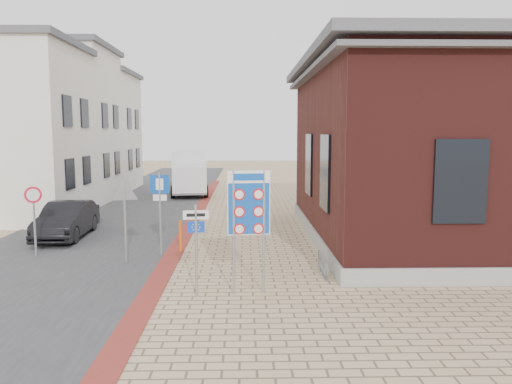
# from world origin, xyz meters

# --- Properties ---
(ground) EXTENTS (120.00, 120.00, 0.00)m
(ground) POSITION_xyz_m (0.00, 0.00, 0.00)
(ground) COLOR tan
(ground) RESTS_ON ground
(road_strip) EXTENTS (7.00, 60.00, 0.02)m
(road_strip) POSITION_xyz_m (-5.50, 15.00, 0.01)
(road_strip) COLOR #38383A
(road_strip) RESTS_ON ground
(curb_strip) EXTENTS (0.60, 40.00, 0.02)m
(curb_strip) POSITION_xyz_m (-2.00, 10.00, 0.01)
(curb_strip) COLOR maroon
(curb_strip) RESTS_ON ground
(brick_building) EXTENTS (13.00, 13.00, 6.80)m
(brick_building) POSITION_xyz_m (8.99, 7.00, 3.49)
(brick_building) COLOR gray
(brick_building) RESTS_ON ground
(townhouse_near) EXTENTS (7.40, 6.40, 8.30)m
(townhouse_near) POSITION_xyz_m (-10.99, 12.00, 4.17)
(townhouse_near) COLOR silver
(townhouse_near) RESTS_ON ground
(townhouse_mid) EXTENTS (7.40, 6.40, 9.10)m
(townhouse_mid) POSITION_xyz_m (-10.99, 18.00, 4.57)
(townhouse_mid) COLOR silver
(townhouse_mid) RESTS_ON ground
(townhouse_far) EXTENTS (7.40, 6.40, 8.30)m
(townhouse_far) POSITION_xyz_m (-10.99, 24.00, 4.17)
(townhouse_far) COLOR silver
(townhouse_far) RESTS_ON ground
(bike_rack) EXTENTS (0.08, 1.80, 0.60)m
(bike_rack) POSITION_xyz_m (2.65, 2.20, 0.26)
(bike_rack) COLOR slate
(bike_rack) RESTS_ON ground
(sedan) EXTENTS (1.61, 4.27, 1.39)m
(sedan) POSITION_xyz_m (-6.50, 7.43, 0.70)
(sedan) COLOR black
(sedan) RESTS_ON ground
(box_truck) EXTENTS (2.74, 5.53, 2.78)m
(box_truck) POSITION_xyz_m (-3.22, 20.70, 1.44)
(box_truck) COLOR slate
(box_truck) RESTS_ON ground
(border_sign) EXTENTS (1.07, 0.15, 3.14)m
(border_sign) POSITION_xyz_m (0.50, 0.50, 2.27)
(border_sign) COLOR gray
(border_sign) RESTS_ON ground
(essen_sign) EXTENTS (0.62, 0.12, 2.32)m
(essen_sign) POSITION_xyz_m (-0.80, 0.30, 1.52)
(essen_sign) COLOR gray
(essen_sign) RESTS_ON ground
(parking_sign) EXTENTS (0.61, 0.07, 2.77)m
(parking_sign) POSITION_xyz_m (-2.38, 4.50, 1.91)
(parking_sign) COLOR gray
(parking_sign) RESTS_ON ground
(yield_sign) EXTENTS (0.93, 0.29, 2.65)m
(yield_sign) POSITION_xyz_m (-3.30, 3.50, 2.03)
(yield_sign) COLOR gray
(yield_sign) RESTS_ON ground
(speed_sign) EXTENTS (0.52, 0.23, 2.32)m
(speed_sign) POSITION_xyz_m (-6.50, 4.50, 1.55)
(speed_sign) COLOR gray
(speed_sign) RESTS_ON ground
(bollard) EXTENTS (0.12, 0.12, 1.10)m
(bollard) POSITION_xyz_m (-1.80, 5.00, 0.55)
(bollard) COLOR #E35A0B
(bollard) RESTS_ON ground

